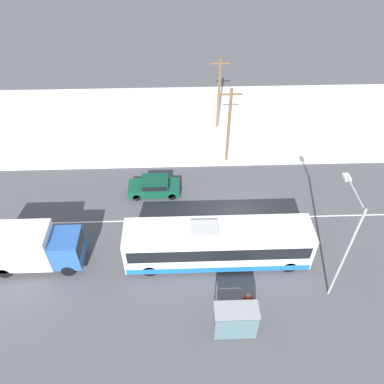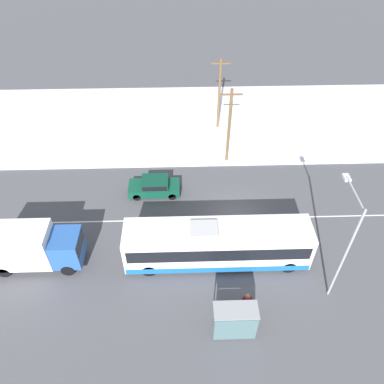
{
  "view_description": "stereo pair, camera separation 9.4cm",
  "coord_description": "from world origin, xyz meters",
  "views": [
    {
      "loc": [
        -4.16,
        -19.76,
        21.34
      ],
      "look_at": [
        -3.43,
        1.63,
        1.4
      ],
      "focal_mm": 35.0,
      "sensor_mm": 36.0,
      "label": 1
    },
    {
      "loc": [
        -4.07,
        -19.77,
        21.34
      ],
      "look_at": [
        -3.43,
        1.63,
        1.4
      ],
      "focal_mm": 35.0,
      "sensor_mm": 36.0,
      "label": 2
    }
  ],
  "objects": [
    {
      "name": "utility_pole_snowlot",
      "position": [
        -0.47,
        12.81,
        3.85
      ],
      "size": [
        1.8,
        0.24,
        7.33
      ],
      "color": "brown",
      "rests_on": "ground_plane"
    },
    {
      "name": "box_truck",
      "position": [
        -14.47,
        -3.76,
        1.79
      ],
      "size": [
        6.63,
        2.3,
        3.28
      ],
      "color": "silver",
      "rests_on": "ground_plane"
    },
    {
      "name": "streetlamp",
      "position": [
        5.13,
        -6.19,
        4.95
      ],
      "size": [
        0.36,
        3.12,
        7.79
      ],
      "color": "#9EA3A8",
      "rests_on": "ground_plane"
    },
    {
      "name": "snow_lot",
      "position": [
        0.0,
        13.92,
        0.06
      ],
      "size": [
        80.0,
        14.84,
        0.12
      ],
      "color": "silver",
      "rests_on": "ground_plane"
    },
    {
      "name": "city_bus",
      "position": [
        -1.9,
        -3.85,
        1.63
      ],
      "size": [
        12.41,
        2.57,
        3.35
      ],
      "color": "white",
      "rests_on": "ground_plane"
    },
    {
      "name": "lane_marking_center",
      "position": [
        0.0,
        0.0,
        0.0
      ],
      "size": [
        60.0,
        0.12,
        0.0
      ],
      "color": "silver",
      "rests_on": "ground_plane"
    },
    {
      "name": "ground_plane",
      "position": [
        0.0,
        0.0,
        0.0
      ],
      "size": [
        120.0,
        120.0,
        0.0
      ],
      "primitive_type": "plane",
      "color": "#4C4C51"
    },
    {
      "name": "bus_shelter",
      "position": [
        -1.3,
        -9.4,
        1.67
      ],
      "size": [
        2.52,
        1.2,
        2.4
      ],
      "color": "gray",
      "rests_on": "ground_plane"
    },
    {
      "name": "utility_pole_roadside",
      "position": [
        -0.09,
        7.27,
        3.78
      ],
      "size": [
        1.8,
        0.24,
        7.2
      ],
      "color": "brown",
      "rests_on": "ground_plane"
    },
    {
      "name": "pedestrian_at_stop",
      "position": [
        -0.39,
        -7.81,
        1.08
      ],
      "size": [
        0.64,
        0.28,
        1.76
      ],
      "color": "#23232D",
      "rests_on": "ground_plane"
    },
    {
      "name": "sedan_car",
      "position": [
        -6.46,
        3.11,
        0.8
      ],
      "size": [
        4.18,
        1.8,
        1.47
      ],
      "rotation": [
        0.0,
        0.0,
        3.14
      ],
      "color": "#0F4733",
      "rests_on": "ground_plane"
    }
  ]
}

